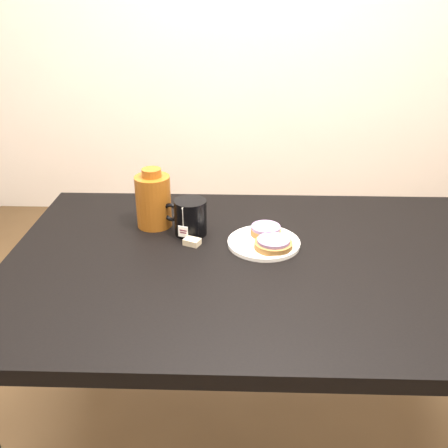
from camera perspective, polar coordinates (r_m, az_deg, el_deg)
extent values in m
cube|color=black|center=(1.37, 4.41, -4.67)|extent=(1.40, 0.90, 0.04)
cylinder|color=black|center=(1.98, -15.45, -7.84)|extent=(0.06, 0.06, 0.71)
cylinder|color=black|center=(2.02, 22.19, -8.17)|extent=(0.06, 0.06, 0.71)
cylinder|color=white|center=(1.42, 4.57, -2.16)|extent=(0.21, 0.21, 0.01)
torus|color=white|center=(1.42, 4.57, -1.96)|extent=(0.20, 0.20, 0.01)
cylinder|color=brown|center=(1.46, 4.78, -0.87)|extent=(0.10, 0.10, 0.02)
cylinder|color=gray|center=(1.45, 4.80, -0.39)|extent=(0.10, 0.10, 0.01)
cylinder|color=brown|center=(1.39, 5.65, -2.39)|extent=(0.15, 0.15, 0.02)
cylinder|color=gray|center=(1.38, 5.68, -1.90)|extent=(0.12, 0.12, 0.01)
cylinder|color=black|center=(1.47, -3.84, 0.78)|extent=(0.12, 0.12, 0.11)
cylinder|color=black|center=(1.45, -3.89, 2.39)|extent=(0.08, 0.08, 0.00)
torus|color=black|center=(1.49, -6.08, 1.33)|extent=(0.06, 0.03, 0.06)
cylinder|color=beige|center=(1.41, -4.73, 0.83)|extent=(0.00, 0.00, 0.06)
cube|color=white|center=(1.43, -4.67, -0.84)|extent=(0.03, 0.01, 0.03)
cube|color=#C6B793|center=(1.42, -3.67, -2.04)|extent=(0.05, 0.05, 0.02)
cylinder|color=#69320D|center=(1.52, -8.07, 2.58)|extent=(0.13, 0.13, 0.16)
cylinder|color=#69320D|center=(1.49, -8.29, 5.82)|extent=(0.06, 0.06, 0.02)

